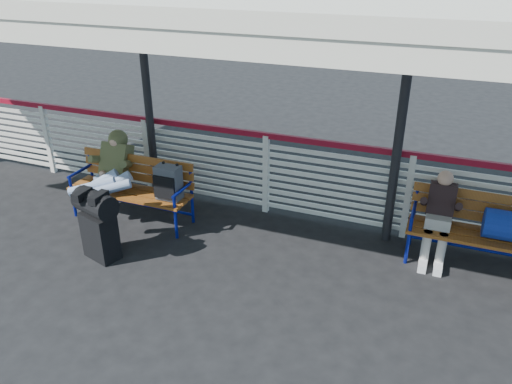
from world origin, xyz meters
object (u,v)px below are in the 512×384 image
at_px(traveler_man, 107,179).
at_px(companion_person, 439,217).
at_px(bench_left, 144,183).
at_px(bench_right, 500,226).
at_px(luggage_stack, 98,222).

relative_size(traveler_man, companion_person, 1.43).
bearing_deg(bench_left, bench_right, 6.21).
bearing_deg(bench_left, luggage_stack, -90.78).
bearing_deg(traveler_man, bench_left, 43.74).
relative_size(luggage_stack, companion_person, 0.81).
xyz_separation_m(bench_left, traveler_man, (-0.36, -0.34, 0.14)).
relative_size(bench_right, companion_person, 1.57).
xyz_separation_m(bench_left, companion_person, (3.90, 0.50, -0.00)).
xyz_separation_m(bench_right, companion_person, (-0.68, -0.00, -0.01)).
bearing_deg(traveler_man, luggage_stack, -63.30).
height_order(bench_right, traveler_man, traveler_man).
xyz_separation_m(luggage_stack, traveler_man, (-0.35, 0.69, 0.24)).
bearing_deg(luggage_stack, companion_person, 38.09).
distance_m(luggage_stack, bench_left, 1.03).
distance_m(bench_left, traveler_man, 0.52).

